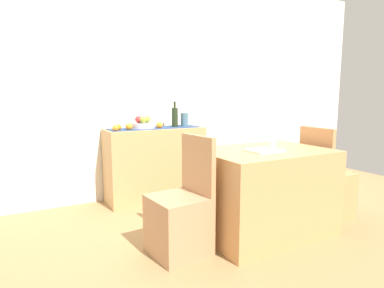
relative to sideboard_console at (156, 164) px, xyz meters
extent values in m
cube|color=#9F7C4F|center=(0.23, -0.92, -0.43)|extent=(6.40, 6.40, 0.02)
cube|color=silver|center=(0.23, 0.26, 0.93)|extent=(6.40, 0.06, 2.70)
cube|color=tan|center=(0.00, 0.00, 0.00)|extent=(1.12, 0.42, 0.83)
cube|color=navy|center=(0.00, 0.00, 0.42)|extent=(1.05, 0.32, 0.01)
cylinder|color=silver|center=(-0.14, 0.00, 0.45)|extent=(0.26, 0.26, 0.06)
sphere|color=#AD312C|center=(-0.14, 0.07, 0.52)|extent=(0.07, 0.07, 0.07)
sphere|color=#B72D2D|center=(-0.19, 0.01, 0.52)|extent=(0.08, 0.08, 0.08)
sphere|color=#8EA239|center=(-0.10, -0.02, 0.52)|extent=(0.08, 0.08, 0.08)
sphere|color=#88A235|center=(-0.16, -0.06, 0.52)|extent=(0.08, 0.08, 0.08)
cylinder|color=#222F1A|center=(0.25, 0.00, 0.53)|extent=(0.07, 0.07, 0.23)
cylinder|color=#222F1A|center=(0.25, 0.00, 0.68)|extent=(0.03, 0.03, 0.07)
cylinder|color=#476C7F|center=(0.38, 0.00, 0.50)|extent=(0.09, 0.09, 0.16)
sphere|color=orange|center=(-0.43, -0.04, 0.45)|extent=(0.07, 0.07, 0.07)
sphere|color=orange|center=(-0.48, -0.11, 0.45)|extent=(0.06, 0.06, 0.06)
sphere|color=orange|center=(-0.32, -0.06, 0.45)|extent=(0.08, 0.08, 0.08)
sphere|color=orange|center=(0.03, -0.06, 0.45)|extent=(0.07, 0.07, 0.07)
cube|color=tan|center=(0.46, -1.33, -0.05)|extent=(1.10, 0.78, 0.74)
cube|color=white|center=(0.40, -1.40, 0.33)|extent=(0.29, 0.22, 0.02)
cylinder|color=silver|center=(0.41, -1.47, 0.37)|extent=(0.07, 0.07, 0.10)
cube|color=tan|center=(-0.37, -1.33, -0.19)|extent=(0.44, 0.44, 0.45)
cube|color=tan|center=(-0.19, -1.31, 0.26)|extent=(0.08, 0.40, 0.45)
cube|color=tan|center=(1.29, -1.33, -0.19)|extent=(0.42, 0.42, 0.45)
cube|color=tan|center=(1.11, -1.32, 0.26)|extent=(0.06, 0.40, 0.45)
camera|label=1|loc=(-1.41, -3.44, 0.78)|focal=30.55mm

